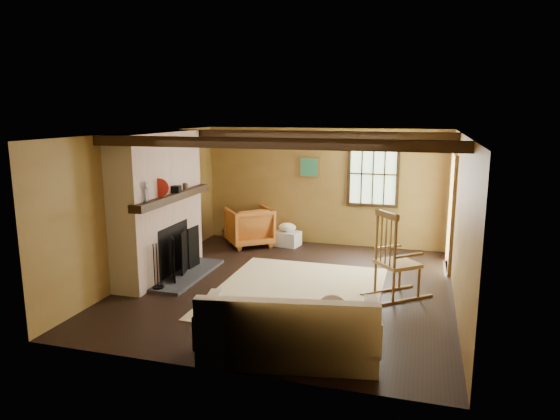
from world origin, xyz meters
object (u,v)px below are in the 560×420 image
(laundry_basket, at_px, (287,239))
(rocking_chair, at_px, (395,261))
(fireplace, at_px, (160,211))
(sofa, at_px, (289,334))
(armchair, at_px, (249,226))

(laundry_basket, bearing_deg, rocking_chair, -45.54)
(fireplace, distance_m, laundry_basket, 2.98)
(fireplace, relative_size, rocking_chair, 1.81)
(sofa, bearing_deg, fireplace, 131.55)
(laundry_basket, xyz_separation_m, armchair, (-0.76, -0.18, 0.25))
(rocking_chair, height_order, armchair, rocking_chair)
(fireplace, distance_m, rocking_chair, 3.90)
(fireplace, xyz_separation_m, armchair, (0.80, 2.17, -0.70))
(rocking_chair, bearing_deg, sofa, 116.05)
(laundry_basket, relative_size, armchair, 0.57)
(rocking_chair, xyz_separation_m, sofa, (-1.01, -2.27, -0.27))
(fireplace, height_order, sofa, fireplace)
(laundry_basket, height_order, armchair, armchair)
(sofa, xyz_separation_m, armchair, (-2.05, 4.43, 0.11))
(sofa, xyz_separation_m, laundry_basket, (-1.29, 4.61, -0.14))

